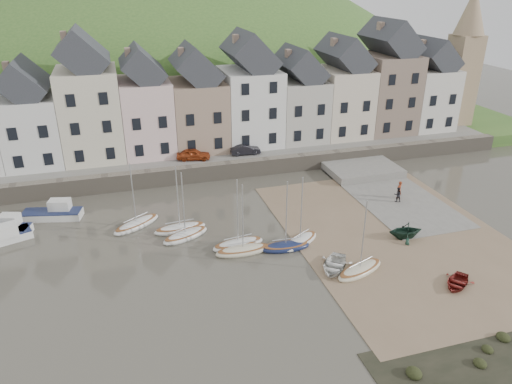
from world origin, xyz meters
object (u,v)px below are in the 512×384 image
object	(u,v)px
rowboat_red	(457,282)
rowboat_green	(405,230)
person_dark	(398,195)
person_red	(399,190)
sailboat_0	(137,224)
car_right	(245,150)
car_left	(193,154)
rowboat_white	(334,265)

from	to	relation	value
rowboat_red	rowboat_green	bearing A→B (deg)	141.33
person_dark	person_red	bearing A→B (deg)	-116.32
sailboat_0	rowboat_green	xyz separation A→B (m)	(21.96, -8.79, 0.57)
rowboat_green	car_right	size ratio (longest dim) A/B	0.84
car_left	rowboat_green	bearing A→B (deg)	-130.09
person_dark	rowboat_green	bearing A→B (deg)	76.45
rowboat_green	person_dark	world-z (taller)	person_dark
rowboat_white	rowboat_red	world-z (taller)	rowboat_white
car_left	sailboat_0	bearing A→B (deg)	161.29
person_red	car_left	size ratio (longest dim) A/B	0.48
rowboat_green	person_dark	bearing A→B (deg)	160.68
sailboat_0	rowboat_red	distance (m)	27.00
rowboat_red	person_red	bearing A→B (deg)	127.24
rowboat_white	car_right	bearing A→B (deg)	130.39
rowboat_red	car_right	size ratio (longest dim) A/B	0.83
rowboat_red	rowboat_white	bearing A→B (deg)	-157.66
person_red	car_right	bearing A→B (deg)	-68.33
sailboat_0	rowboat_white	distance (m)	18.16
rowboat_green	rowboat_red	world-z (taller)	rowboat_green
sailboat_0	car_left	world-z (taller)	sailboat_0
sailboat_0	car_right	size ratio (longest dim) A/B	1.81
car_right	sailboat_0	bearing A→B (deg)	134.09
rowboat_green	car_left	bearing A→B (deg)	-136.61
rowboat_white	car_left	world-z (taller)	car_left
sailboat_0	person_dark	world-z (taller)	sailboat_0
person_red	car_right	size ratio (longest dim) A/B	0.52
rowboat_white	rowboat_red	bearing A→B (deg)	7.87
sailboat_0	rowboat_white	world-z (taller)	sailboat_0
rowboat_red	person_dark	bearing A→B (deg)	128.73
person_dark	rowboat_red	bearing A→B (deg)	88.80
rowboat_white	person_dark	bearing A→B (deg)	78.02
person_dark	car_left	xyz separation A→B (m)	(-18.01, 13.60, 1.36)
person_dark	car_right	size ratio (longest dim) A/B	0.44
rowboat_green	car_left	world-z (taller)	car_left
sailboat_0	rowboat_white	bearing A→B (deg)	-39.06
rowboat_green	rowboat_red	size ratio (longest dim) A/B	1.01
rowboat_white	rowboat_green	distance (m)	8.30
rowboat_green	car_left	xyz separation A→B (m)	(-14.75, 20.15, 1.41)
sailboat_0	person_red	world-z (taller)	sailboat_0
sailboat_0	person_dark	distance (m)	25.34
person_red	car_left	xyz separation A→B (m)	(-18.59, 12.89, 1.21)
rowboat_white	car_left	size ratio (longest dim) A/B	0.93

